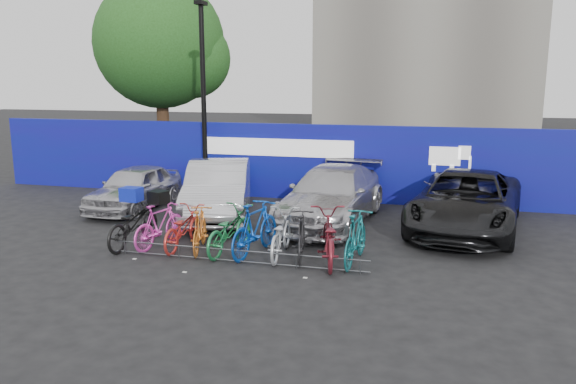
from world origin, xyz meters
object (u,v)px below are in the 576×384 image
(bike_9, at_px, (356,238))
(bike_6, at_px, (280,234))
(bike_0, at_px, (133,224))
(bike_1, at_px, (160,225))
(lamppost, at_px, (203,96))
(car_2, at_px, (332,195))
(car_0, at_px, (135,187))
(bike_3, at_px, (200,230))
(bike_7, at_px, (302,235))
(bike_2, at_px, (183,228))
(tree, at_px, (166,46))
(bike_4, at_px, (229,230))
(car_3, at_px, (466,202))
(car_1, at_px, (218,189))
(bike_rack, at_px, (236,256))
(bike_8, at_px, (328,237))
(bike_5, at_px, (255,228))

(bike_9, bearing_deg, bike_6, 3.00)
(bike_0, bearing_deg, bike_1, -170.28)
(lamppost, relative_size, car_2, 1.21)
(car_0, xyz_separation_m, bike_3, (3.53, -3.37, -0.15))
(bike_7, bearing_deg, bike_0, -8.90)
(bike_1, bearing_deg, bike_2, -161.80)
(tree, bearing_deg, car_0, -71.98)
(lamppost, distance_m, bike_4, 6.62)
(car_0, distance_m, bike_7, 6.72)
(bike_1, bearing_deg, car_0, -39.38)
(tree, xyz_separation_m, bike_6, (7.55, -9.97, -4.57))
(car_0, height_order, bike_9, car_0)
(car_3, bearing_deg, bike_0, -146.81)
(bike_6, bearing_deg, tree, -56.75)
(car_2, height_order, bike_9, car_2)
(bike_6, distance_m, bike_7, 0.48)
(car_1, xyz_separation_m, bike_4, (1.47, -3.06, -0.26))
(car_3, xyz_separation_m, bike_4, (-5.14, -3.29, -0.24))
(lamppost, relative_size, bike_2, 3.41)
(car_2, relative_size, bike_1, 2.95)
(lamppost, bearing_deg, tree, 127.51)
(lamppost, distance_m, bike_6, 7.19)
(bike_3, bearing_deg, bike_rack, 136.96)
(bike_1, xyz_separation_m, bike_9, (4.49, -0.04, 0.04))
(car_3, distance_m, bike_4, 6.11)
(tree, bearing_deg, bike_7, -51.25)
(bike_7, bearing_deg, bike_9, 168.55)
(bike_4, height_order, bike_6, bike_4)
(car_0, bearing_deg, bike_3, -43.22)
(tree, relative_size, car_0, 2.05)
(bike_6, bearing_deg, car_1, -53.00)
(bike_4, xyz_separation_m, bike_8, (2.26, -0.16, 0.05))
(car_1, xyz_separation_m, bike_6, (2.65, -3.06, -0.27))
(tree, relative_size, bike_4, 4.03)
(bike_2, height_order, bike_7, bike_7)
(bike_5, bearing_deg, bike_6, -165.61)
(car_2, height_order, bike_5, car_2)
(lamppost, bearing_deg, bike_rack, -61.93)
(car_3, height_order, bike_4, car_3)
(car_0, xyz_separation_m, bike_9, (7.00, -3.33, -0.09))
(car_3, bearing_deg, car_1, -169.29)
(bike_0, bearing_deg, bike_7, -176.41)
(lamppost, bearing_deg, bike_6, -53.21)
(lamppost, relative_size, bike_7, 3.59)
(car_1, bearing_deg, bike_9, -52.76)
(bike_4, bearing_deg, bike_0, 10.33)
(car_1, relative_size, bike_1, 2.74)
(bike_0, height_order, bike_2, bike_0)
(bike_2, distance_m, bike_3, 0.47)
(bike_0, bearing_deg, bike_2, -171.32)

